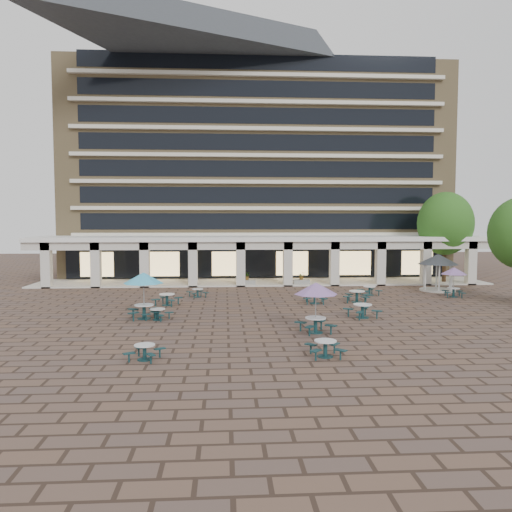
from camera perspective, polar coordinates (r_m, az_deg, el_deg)
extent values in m
plane|color=brown|center=(32.52, 2.67, -6.30)|extent=(120.00, 120.00, 0.00)
cube|color=#9A8257|center=(57.64, -0.07, 9.16)|extent=(40.00, 15.00, 22.00)
cube|color=beige|center=(49.69, 0.47, 2.49)|extent=(36.80, 0.50, 0.35)
cube|color=black|center=(49.91, 0.45, 3.99)|extent=(35.20, 0.05, 1.60)
cube|color=beige|center=(49.69, 0.47, 5.48)|extent=(36.80, 0.50, 0.35)
cube|color=black|center=(49.97, 0.45, 6.97)|extent=(35.20, 0.05, 1.60)
cube|color=beige|center=(49.83, 0.47, 8.47)|extent=(36.80, 0.50, 0.35)
cube|color=black|center=(50.17, 0.46, 9.93)|extent=(35.20, 0.05, 1.60)
cube|color=beige|center=(50.10, 0.48, 11.44)|extent=(36.80, 0.50, 0.35)
cube|color=black|center=(50.51, 0.46, 12.87)|extent=(35.20, 0.05, 1.60)
cube|color=beige|center=(50.50, 0.48, 14.37)|extent=(36.80, 0.50, 0.35)
cube|color=black|center=(50.98, 0.46, 15.76)|extent=(35.20, 0.05, 1.60)
cube|color=beige|center=(51.03, 0.48, 17.24)|extent=(36.80, 0.50, 0.35)
cube|color=black|center=(51.57, 0.46, 18.59)|extent=(35.20, 0.05, 1.60)
cube|color=beige|center=(51.69, 0.48, 20.05)|extent=(36.80, 0.50, 0.35)
cube|color=black|center=(52.28, 0.46, 21.35)|extent=(35.20, 0.05, 1.60)
cube|color=white|center=(46.96, 0.70, 2.03)|extent=(42.00, 6.60, 0.40)
cube|color=beige|center=(44.14, 0.98, 1.32)|extent=(42.00, 0.30, 0.90)
cube|color=black|center=(49.79, 0.47, -0.62)|extent=(38.00, 0.15, 3.20)
cube|color=beige|center=(47.28, 0.70, -2.99)|extent=(42.00, 6.00, 0.12)
cube|color=beige|center=(47.01, -22.82, -0.97)|extent=(0.80, 0.80, 4.00)
cube|color=beige|center=(45.79, -17.82, -0.97)|extent=(0.80, 0.80, 4.00)
cube|color=beige|center=(44.93, -12.60, -0.96)|extent=(0.80, 0.80, 4.00)
cube|color=beige|center=(44.46, -7.22, -0.95)|extent=(0.80, 0.80, 4.00)
cube|color=beige|center=(44.39, -1.77, -0.93)|extent=(0.80, 0.80, 4.00)
cube|color=beige|center=(44.72, 3.65, -0.90)|extent=(0.80, 0.80, 4.00)
cube|color=beige|center=(45.44, 8.94, -0.86)|extent=(0.80, 0.80, 4.00)
cube|color=beige|center=(46.53, 14.02, -0.82)|extent=(0.80, 0.80, 4.00)
cube|color=beige|center=(47.98, 18.83, -0.77)|extent=(0.80, 0.80, 4.00)
cube|color=beige|center=(49.74, 23.34, -0.72)|extent=(0.80, 0.80, 4.00)
cube|color=#FFD88C|center=(51.09, -17.72, -0.92)|extent=(3.20, 0.08, 2.40)
cube|color=#FFD88C|center=(49.91, -10.58, -0.91)|extent=(3.20, 0.08, 2.40)
cube|color=#FFD88C|center=(49.53, -3.21, -0.88)|extent=(3.20, 0.08, 2.40)
cube|color=#FFD88C|center=(49.98, 4.15, -0.85)|extent=(3.20, 0.08, 2.40)
cube|color=#FFD88C|center=(51.23, 11.26, -0.79)|extent=(3.20, 0.08, 2.40)
cube|color=#FFD88C|center=(53.22, 17.94, -0.73)|extent=(3.20, 0.08, 2.40)
cylinder|color=#133739|center=(21.86, -12.60, -11.47)|extent=(0.61, 0.61, 0.03)
cylinder|color=#133739|center=(21.79, -12.61, -10.79)|extent=(0.16, 0.16, 0.57)
cylinder|color=silver|center=(21.71, -12.62, -9.90)|extent=(0.87, 0.87, 0.04)
cube|color=#133739|center=(22.01, -10.94, -10.35)|extent=(0.54, 0.45, 0.04)
cylinder|color=#133739|center=(22.06, -10.94, -10.86)|extent=(0.07, 0.07, 0.37)
cube|color=#133739|center=(22.38, -13.26, -10.15)|extent=(0.45, 0.54, 0.04)
cylinder|color=#133739|center=(22.43, -13.25, -10.64)|extent=(0.07, 0.07, 0.37)
cube|color=#133739|center=(21.54, -14.32, -10.73)|extent=(0.54, 0.45, 0.04)
cylinder|color=#133739|center=(21.59, -14.31, -11.24)|extent=(0.07, 0.07, 0.37)
cube|color=#133739|center=(21.16, -11.93, -10.96)|extent=(0.45, 0.54, 0.04)
cylinder|color=#133739|center=(21.21, -11.92, -11.48)|extent=(0.07, 0.07, 0.37)
cylinder|color=#133739|center=(22.01, 7.92, -11.30)|extent=(0.67, 0.67, 0.04)
cylinder|color=#133739|center=(21.94, 7.93, -10.55)|extent=(0.17, 0.17, 0.63)
cylinder|color=silver|center=(21.85, 7.94, -9.58)|extent=(0.95, 0.95, 0.05)
cube|color=#133739|center=(22.53, 8.96, -9.90)|extent=(0.56, 0.56, 0.05)
cylinder|color=#133739|center=(22.58, 8.95, -10.44)|extent=(0.08, 0.08, 0.40)
cube|color=#133739|center=(22.30, 6.29, -10.02)|extent=(0.56, 0.56, 0.05)
cylinder|color=#133739|center=(22.36, 6.28, -10.56)|extent=(0.08, 0.08, 0.40)
cube|color=#133739|center=(21.30, 6.84, -10.69)|extent=(0.56, 0.56, 0.05)
cylinder|color=#133739|center=(21.36, 6.84, -11.26)|extent=(0.08, 0.08, 0.40)
cube|color=#133739|center=(21.54, 9.64, -10.56)|extent=(0.56, 0.56, 0.05)
cylinder|color=#133739|center=(21.59, 9.63, -11.12)|extent=(0.08, 0.08, 0.40)
cylinder|color=#133739|center=(30.94, 12.07, -6.88)|extent=(0.77, 0.77, 0.04)
cylinder|color=#133739|center=(30.87, 12.08, -6.25)|extent=(0.20, 0.20, 0.73)
cylinder|color=silver|center=(30.80, 12.09, -5.45)|extent=(1.10, 1.10, 0.06)
cube|color=#133739|center=(31.68, 12.39, -5.77)|extent=(0.55, 0.68, 0.06)
cylinder|color=#133739|center=(31.73, 12.38, -6.23)|extent=(0.09, 0.09, 0.46)
cube|color=#133739|center=(31.03, 10.52, -5.95)|extent=(0.68, 0.55, 0.06)
cylinder|color=#133739|center=(31.07, 10.51, -6.41)|extent=(0.09, 0.09, 0.46)
cube|color=#133739|center=(30.02, 11.76, -6.31)|extent=(0.55, 0.68, 0.06)
cylinder|color=#133739|center=(30.07, 11.75, -6.78)|extent=(0.09, 0.09, 0.46)
cube|color=#133739|center=(30.70, 13.66, -6.11)|extent=(0.68, 0.55, 0.06)
cylinder|color=#133739|center=(30.74, 13.65, -6.57)|extent=(0.09, 0.09, 0.46)
cylinder|color=#133739|center=(30.68, -12.66, -6.97)|extent=(0.80, 0.80, 0.05)
cylinder|color=#133739|center=(30.62, -12.67, -6.33)|extent=(0.20, 0.20, 0.75)
cylinder|color=silver|center=(30.54, -12.68, -5.49)|extent=(1.14, 1.14, 0.06)
cube|color=#133739|center=(31.24, -11.55, -5.87)|extent=(0.61, 0.70, 0.06)
cylinder|color=#133739|center=(31.29, -11.55, -6.34)|extent=(0.09, 0.09, 0.48)
cube|color=#133739|center=(31.20, -13.87, -5.92)|extent=(0.70, 0.61, 0.06)
cylinder|color=#133739|center=(31.25, -13.86, -6.39)|extent=(0.09, 0.09, 0.48)
cube|color=#133739|center=(29.97, -13.84, -6.33)|extent=(0.61, 0.70, 0.06)
cylinder|color=#133739|center=(30.02, -13.83, -6.82)|extent=(0.09, 0.09, 0.48)
cube|color=#133739|center=(30.01, -11.43, -6.28)|extent=(0.70, 0.61, 0.06)
cylinder|color=#133739|center=(30.05, -11.42, -6.77)|extent=(0.09, 0.09, 0.48)
cylinder|color=gray|center=(30.46, -12.70, -4.49)|extent=(0.06, 0.06, 2.73)
cone|color=#40ADD7|center=(30.32, -12.73, -2.47)|extent=(2.39, 2.39, 0.63)
cylinder|color=#133739|center=(30.19, -11.17, -7.14)|extent=(0.62, 0.62, 0.04)
cylinder|color=#133739|center=(30.14, -11.18, -6.63)|extent=(0.16, 0.16, 0.59)
cylinder|color=silver|center=(30.07, -11.19, -5.97)|extent=(0.89, 0.89, 0.04)
cube|color=#133739|center=(30.30, -9.91, -6.37)|extent=(0.55, 0.42, 0.04)
cylinder|color=#133739|center=(30.34, -9.90, -6.75)|extent=(0.07, 0.07, 0.37)
cube|color=#133739|center=(30.78, -11.51, -6.23)|extent=(0.42, 0.55, 0.04)
cylinder|color=#133739|center=(30.81, -11.51, -6.60)|extent=(0.07, 0.07, 0.37)
cube|color=#133739|center=(29.95, -12.47, -6.53)|extent=(0.55, 0.42, 0.04)
cylinder|color=#133739|center=(29.99, -12.46, -6.91)|extent=(0.07, 0.07, 0.37)
cube|color=#133739|center=(29.46, -10.83, -6.68)|extent=(0.42, 0.55, 0.04)
cylinder|color=#133739|center=(29.50, -10.83, -7.07)|extent=(0.07, 0.07, 0.37)
cylinder|color=#133739|center=(26.47, 6.81, -8.67)|extent=(0.76, 0.76, 0.04)
cylinder|color=#133739|center=(26.40, 6.82, -7.96)|extent=(0.19, 0.19, 0.71)
cylinder|color=silver|center=(26.31, 6.83, -7.03)|extent=(1.08, 1.08, 0.05)
cube|color=#133739|center=(27.15, 7.46, -7.37)|extent=(0.57, 0.67, 0.05)
cylinder|color=#133739|center=(27.20, 7.46, -7.89)|extent=(0.09, 0.09, 0.45)
cube|color=#133739|center=(26.68, 5.11, -7.55)|extent=(0.67, 0.57, 0.05)
cylinder|color=#133739|center=(26.73, 5.11, -8.08)|extent=(0.09, 0.09, 0.45)
cube|color=#133739|center=(25.60, 6.14, -8.05)|extent=(0.57, 0.67, 0.05)
cylinder|color=#133739|center=(25.66, 6.13, -8.60)|extent=(0.09, 0.09, 0.45)
cube|color=#133739|center=(26.09, 8.57, -7.85)|extent=(0.67, 0.57, 0.05)
cylinder|color=#133739|center=(26.14, 8.56, -8.38)|extent=(0.09, 0.09, 0.45)
cylinder|color=gray|center=(26.22, 6.83, -5.94)|extent=(0.05, 0.05, 2.60)
cone|color=#8B64A6|center=(26.06, 6.85, -3.72)|extent=(2.27, 2.27, 0.60)
cylinder|color=#133739|center=(36.65, 11.44, -5.17)|extent=(0.77, 0.77, 0.04)
cylinder|color=#133739|center=(36.59, 11.45, -4.64)|extent=(0.20, 0.20, 0.73)
cylinder|color=silver|center=(36.53, 11.46, -3.96)|extent=(1.10, 1.10, 0.06)
cube|color=#133739|center=(37.14, 12.46, -4.34)|extent=(0.68, 0.54, 0.06)
cylinder|color=#133739|center=(37.18, 12.45, -4.73)|extent=(0.09, 0.09, 0.46)
cube|color=#133739|center=(37.22, 10.58, -4.30)|extent=(0.54, 0.68, 0.06)
cylinder|color=#133739|center=(37.26, 10.58, -4.68)|extent=(0.09, 0.09, 0.46)
cube|color=#133739|center=(36.02, 10.42, -4.57)|extent=(0.68, 0.54, 0.06)
cylinder|color=#133739|center=(36.06, 10.41, -4.97)|extent=(0.09, 0.09, 0.46)
cube|color=#133739|center=(35.94, 12.36, -4.62)|extent=(0.54, 0.68, 0.06)
cylinder|color=#133739|center=(35.98, 12.35, -5.02)|extent=(0.09, 0.09, 0.46)
cylinder|color=#133739|center=(38.62, -6.69, -4.66)|extent=(0.60, 0.60, 0.03)
cylinder|color=#133739|center=(38.58, -6.69, -4.27)|extent=(0.15, 0.15, 0.56)
cylinder|color=silver|center=(38.53, -6.69, -3.77)|extent=(0.85, 0.85, 0.04)
cube|color=#133739|center=(39.17, -6.30, -4.00)|extent=(0.39, 0.52, 0.04)
cylinder|color=#133739|center=(39.20, -6.30, -4.29)|extent=(0.07, 0.07, 0.36)
cube|color=#133739|center=(38.83, -7.59, -4.08)|extent=(0.52, 0.39, 0.04)
cylinder|color=#133739|center=(38.86, -7.59, -4.37)|extent=(0.07, 0.07, 0.36)
cube|color=#133739|center=(37.96, -7.09, -4.27)|extent=(0.39, 0.52, 0.04)
cylinder|color=#133739|center=(37.99, -7.09, -4.56)|extent=(0.07, 0.07, 0.36)
cube|color=#133739|center=(38.31, -5.77, -4.18)|extent=(0.52, 0.39, 0.04)
cylinder|color=#133739|center=(38.34, -5.77, -4.47)|extent=(0.07, 0.07, 0.36)
cylinder|color=#133739|center=(35.65, 6.73, -5.38)|extent=(0.71, 0.71, 0.04)
cylinder|color=#133739|center=(35.60, 6.74, -4.88)|extent=(0.18, 0.18, 0.67)
cylinder|color=silver|center=(35.54, 6.74, -4.23)|extent=(1.01, 1.01, 0.05)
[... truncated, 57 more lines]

